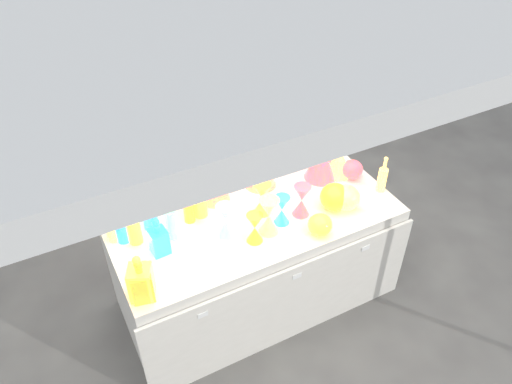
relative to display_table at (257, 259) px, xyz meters
name	(u,v)px	position (x,y,z in m)	size (l,w,h in m)	color
ground	(256,294)	(0.00, 0.01, -0.37)	(80.00, 80.00, 0.00)	slate
display_table	(257,259)	(0.00, 0.00, 0.00)	(1.84, 0.83, 0.75)	silver
cardboard_box_closed	(80,156)	(-0.76, 2.08, -0.19)	(0.50, 0.36, 0.36)	#A07348
cardboard_box_flat	(161,117)	(0.21, 2.66, -0.35)	(0.68, 0.48, 0.06)	#A07348
bottle_0	(132,221)	(-0.73, 0.15, 0.54)	(0.08, 0.08, 0.33)	red
bottle_1	(120,216)	(-0.78, 0.19, 0.56)	(0.09, 0.09, 0.37)	#18882C
bottle_2	(188,201)	(-0.38, 0.17, 0.53)	(0.07, 0.07, 0.32)	gold
bottle_3	(202,175)	(-0.20, 0.36, 0.54)	(0.08, 0.08, 0.32)	#1D1BA0
bottle_4	(110,216)	(-0.83, 0.23, 0.55)	(0.08, 0.08, 0.35)	#15847B
bottle_5	(171,217)	(-0.52, 0.08, 0.54)	(0.07, 0.07, 0.32)	#C82889
bottle_6	(199,193)	(-0.30, 0.19, 0.55)	(0.09, 0.09, 0.34)	red
bottle_7	(148,204)	(-0.61, 0.22, 0.57)	(0.09, 0.09, 0.38)	#18882C
decanter_0	(140,277)	(-0.81, -0.26, 0.52)	(0.12, 0.12, 0.29)	red
decanter_1	(141,280)	(-0.81, -0.28, 0.51)	(0.11, 0.11, 0.27)	gold
decanter_2	(158,236)	(-0.63, 0.00, 0.50)	(0.10, 0.10, 0.25)	#18882C
hourglass_0	(255,228)	(-0.10, -0.17, 0.47)	(0.10, 0.10, 0.20)	gold
hourglass_1	(302,200)	(0.26, -0.09, 0.48)	(0.11, 0.11, 0.22)	#1D1BA0
hourglass_2	(269,216)	(0.01, -0.14, 0.50)	(0.12, 0.12, 0.24)	#15847B
hourglass_3	(225,221)	(-0.23, -0.05, 0.49)	(0.11, 0.11, 0.22)	#C82889
hourglass_4	(262,199)	(0.05, 0.03, 0.49)	(0.11, 0.11, 0.22)	red
hourglass_5	(282,210)	(0.12, -0.11, 0.47)	(0.10, 0.10, 0.20)	#18882C
globe_0	(320,226)	(0.27, -0.30, 0.44)	(0.15, 0.15, 0.12)	red
globe_1	(346,199)	(0.54, -0.17, 0.45)	(0.18, 0.18, 0.14)	#15847B
globe_2	(335,198)	(0.48, -0.14, 0.45)	(0.19, 0.19, 0.15)	gold
globe_3	(352,170)	(0.77, 0.07, 0.43)	(0.15, 0.15, 0.12)	#1D1BA0
lampshade_0	(214,184)	(-0.15, 0.29, 0.50)	(0.20, 0.20, 0.24)	yellow
lampshade_1	(260,169)	(0.18, 0.29, 0.50)	(0.22, 0.22, 0.26)	yellow
lampshade_2	(322,161)	(0.58, 0.17, 0.51)	(0.22, 0.22, 0.26)	#1D1BA0
lampshade_3	(338,159)	(0.71, 0.16, 0.50)	(0.21, 0.21, 0.24)	#15847B
bottle_8	(307,143)	(0.59, 0.37, 0.54)	(0.07, 0.07, 0.33)	#18882C
bottle_9	(303,146)	(0.56, 0.37, 0.52)	(0.06, 0.06, 0.29)	gold
bottle_10	(329,154)	(0.65, 0.19, 0.53)	(0.07, 0.07, 0.31)	#1D1BA0
bottle_11	(383,174)	(0.86, -0.14, 0.51)	(0.06, 0.06, 0.27)	#15847B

